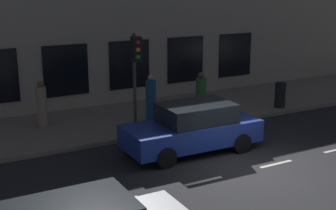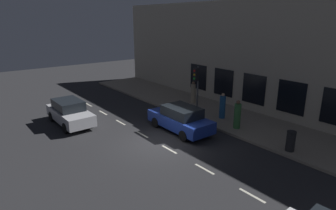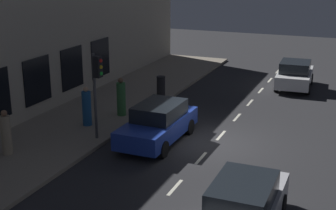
{
  "view_description": "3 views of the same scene",
  "coord_description": "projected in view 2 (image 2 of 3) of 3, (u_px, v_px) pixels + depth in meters",
  "views": [
    {
      "loc": [
        -10.09,
        8.22,
        5.39
      ],
      "look_at": [
        3.31,
        0.91,
        1.31
      ],
      "focal_mm": 50.48,
      "sensor_mm": 36.0,
      "label": 1
    },
    {
      "loc": [
        -8.56,
        -11.74,
        6.63
      ],
      "look_at": [
        1.63,
        1.17,
        1.63
      ],
      "focal_mm": 30.58,
      "sensor_mm": 36.0,
      "label": 2
    },
    {
      "loc": [
        -5.23,
        17.29,
        7.12
      ],
      "look_at": [
        1.91,
        0.21,
        1.46
      ],
      "focal_mm": 51.26,
      "sensor_mm": 36.0,
      "label": 3
    }
  ],
  "objects": [
    {
      "name": "ground_plane",
      "position": [
        158.0,
        143.0,
        15.82
      ],
      "size": [
        60.0,
        60.0,
        0.0
      ],
      "primitive_type": "plane",
      "color": "#28282B"
    },
    {
      "name": "parked_car_2",
      "position": [
        70.0,
        112.0,
        18.51
      ],
      "size": [
        1.83,
        4.32,
        1.58
      ],
      "rotation": [
        0.0,
        0.0,
        3.15
      ],
      "color": "#B7B7BC",
      "rests_on": "ground"
    },
    {
      "name": "pedestrian_1",
      "position": [
        237.0,
        115.0,
        17.39
      ],
      "size": [
        0.57,
        0.57,
        1.78
      ],
      "rotation": [
        0.0,
        0.0,
        5.68
      ],
      "color": "#336B38",
      "rests_on": "sidewalk"
    },
    {
      "name": "lane_centre_line",
      "position": [
        169.0,
        149.0,
        15.07
      ],
      "size": [
        0.12,
        27.2,
        0.01
      ],
      "color": "beige",
      "rests_on": "ground"
    },
    {
      "name": "sidewalk",
      "position": [
        232.0,
        119.0,
        19.5
      ],
      "size": [
        4.5,
        32.0,
        0.15
      ],
      "color": "gray",
      "rests_on": "ground"
    },
    {
      "name": "parked_car_1",
      "position": [
        180.0,
        119.0,
        17.35
      ],
      "size": [
        1.96,
        4.41,
        1.58
      ],
      "rotation": [
        0.0,
        0.0,
        -0.01
      ],
      "color": "#1E389E",
      "rests_on": "ground"
    },
    {
      "name": "traffic_light",
      "position": [
        196.0,
        81.0,
        18.81
      ],
      "size": [
        0.46,
        0.32,
        3.48
      ],
      "color": "#424244",
      "rests_on": "sidewalk"
    },
    {
      "name": "pedestrian_2",
      "position": [
        193.0,
        93.0,
        22.74
      ],
      "size": [
        0.48,
        0.48,
        1.71
      ],
      "rotation": [
        0.0,
        0.0,
        3.47
      ],
      "color": "gray",
      "rests_on": "sidewalk"
    },
    {
      "name": "building_facade",
      "position": [
        259.0,
        58.0,
        19.88
      ],
      "size": [
        0.65,
        32.0,
        7.92
      ],
      "color": "#B2A893",
      "rests_on": "ground"
    },
    {
      "name": "pedestrian_0",
      "position": [
        222.0,
        107.0,
        19.19
      ],
      "size": [
        0.54,
        0.54,
        1.72
      ],
      "rotation": [
        0.0,
        0.0,
        5.23
      ],
      "color": "#1E5189",
      "rests_on": "sidewalk"
    },
    {
      "name": "trash_bin",
      "position": [
        291.0,
        141.0,
        14.46
      ],
      "size": [
        0.47,
        0.47,
        1.05
      ],
      "color": "black",
      "rests_on": "sidewalk"
    }
  ]
}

